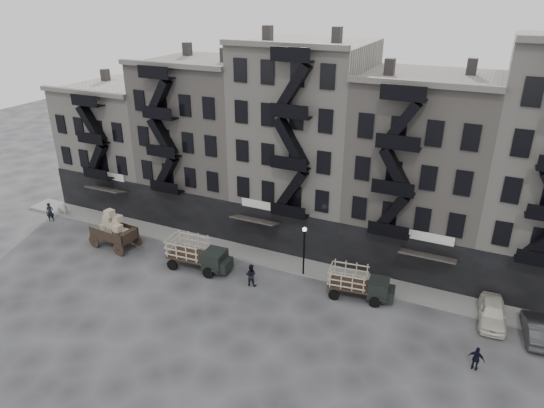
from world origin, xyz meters
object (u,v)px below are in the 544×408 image
at_px(car_east, 492,313).
at_px(policeman, 476,359).
at_px(stake_truck_west, 197,252).
at_px(stake_truck_east, 359,281).
at_px(pedestrian_west, 50,212).
at_px(horse, 62,210).
at_px(pedestrian_mid, 251,275).
at_px(car_far, 537,329).
at_px(wagon, 112,226).

distance_m(car_east, policeman, 5.39).
height_order(stake_truck_west, policeman, stake_truck_west).
relative_size(stake_truck_east, car_east, 1.14).
distance_m(stake_truck_west, pedestrian_west, 17.91).
xyz_separation_m(horse, car_east, (39.64, -0.00, -0.00)).
distance_m(pedestrian_west, pedestrian_mid, 22.92).
bearing_deg(stake_truck_west, horse, 168.52).
bearing_deg(car_far, car_east, -19.76).
distance_m(stake_truck_east, policeman, 9.43).
height_order(horse, stake_truck_west, stake_truck_west).
xyz_separation_m(horse, policeman, (38.98, -5.35, 0.07)).
relative_size(car_far, pedestrian_west, 2.16).
bearing_deg(car_east, stake_truck_east, -177.77).
bearing_deg(car_east, pedestrian_west, 177.58).
xyz_separation_m(horse, pedestrian_west, (-0.16, -1.28, 0.22)).
height_order(stake_truck_east, pedestrian_west, stake_truck_east).
height_order(car_far, policeman, policeman).
relative_size(horse, policeman, 1.08).
height_order(wagon, stake_truck_east, wagon).
distance_m(stake_truck_east, car_east, 9.10).
height_order(pedestrian_west, policeman, pedestrian_west).
height_order(stake_truck_east, pedestrian_mid, stake_truck_east).
distance_m(stake_truck_west, policeman, 21.48).
bearing_deg(car_far, pedestrian_west, -6.06).
height_order(stake_truck_east, policeman, stake_truck_east).
bearing_deg(wagon, car_east, 9.68).
bearing_deg(pedestrian_mid, stake_truck_east, -173.96).
relative_size(horse, stake_truck_east, 0.35).
distance_m(stake_truck_east, pedestrian_mid, 8.17).
relative_size(pedestrian_west, pedestrian_mid, 1.06).
bearing_deg(stake_truck_west, wagon, 176.92).
bearing_deg(pedestrian_mid, car_east, -177.80).
relative_size(car_far, pedestrian_mid, 2.28).
relative_size(stake_truck_east, policeman, 3.04).
xyz_separation_m(car_east, pedestrian_mid, (-16.94, -2.97, 0.17)).
bearing_deg(car_far, wagon, -3.55).
xyz_separation_m(stake_truck_east, policeman, (8.36, -4.32, -0.55)).
relative_size(stake_truck_east, pedestrian_mid, 2.71).
bearing_deg(stake_truck_east, car_east, -0.28).
relative_size(wagon, pedestrian_west, 2.25).
bearing_deg(policeman, car_far, -112.88).
xyz_separation_m(stake_truck_east, car_east, (9.02, 1.03, -0.62)).
height_order(car_far, pedestrian_mid, pedestrian_mid).
xyz_separation_m(stake_truck_west, pedestrian_west, (-17.85, 1.31, -0.55)).
distance_m(horse, car_far, 42.34).
bearing_deg(car_east, horse, 175.73).
height_order(stake_truck_west, stake_truck_east, stake_truck_west).
xyz_separation_m(horse, wagon, (8.97, -2.60, 1.26)).
height_order(car_far, pedestrian_west, pedestrian_west).
height_order(horse, stake_truck_east, stake_truck_east).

